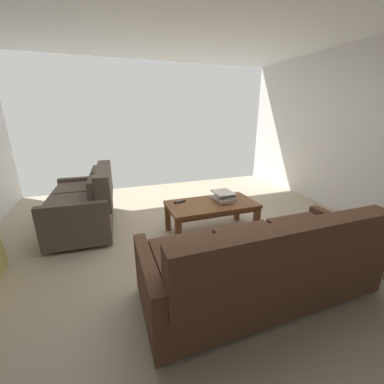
{
  "coord_description": "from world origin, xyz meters",
  "views": [
    {
      "loc": [
        0.98,
        2.54,
        1.59
      ],
      "look_at": [
        0.15,
        0.18,
        0.77
      ],
      "focal_mm": 22.42,
      "sensor_mm": 36.0,
      "label": 1
    }
  ],
  "objects_px": {
    "coffee_table": "(212,208)",
    "tv_remote": "(180,202)",
    "sofa_main": "(264,263)",
    "loveseat_near": "(86,204)",
    "book_stack": "(224,197)"
  },
  "relations": [
    {
      "from": "coffee_table",
      "to": "tv_remote",
      "type": "bearing_deg",
      "value": -22.21
    },
    {
      "from": "sofa_main",
      "to": "coffee_table",
      "type": "relative_size",
      "value": 1.73
    },
    {
      "from": "sofa_main",
      "to": "coffee_table",
      "type": "distance_m",
      "value": 1.31
    },
    {
      "from": "loveseat_near",
      "to": "coffee_table",
      "type": "bearing_deg",
      "value": 155.62
    },
    {
      "from": "sofa_main",
      "to": "book_stack",
      "type": "bearing_deg",
      "value": -101.45
    },
    {
      "from": "sofa_main",
      "to": "loveseat_near",
      "type": "bearing_deg",
      "value": -53.07
    },
    {
      "from": "tv_remote",
      "to": "loveseat_near",
      "type": "bearing_deg",
      "value": -25.09
    },
    {
      "from": "book_stack",
      "to": "tv_remote",
      "type": "distance_m",
      "value": 0.6
    },
    {
      "from": "loveseat_near",
      "to": "coffee_table",
      "type": "distance_m",
      "value": 1.77
    },
    {
      "from": "sofa_main",
      "to": "loveseat_near",
      "type": "distance_m",
      "value": 2.55
    },
    {
      "from": "coffee_table",
      "to": "sofa_main",
      "type": "bearing_deg",
      "value": 86.22
    },
    {
      "from": "book_stack",
      "to": "tv_remote",
      "type": "height_order",
      "value": "book_stack"
    },
    {
      "from": "sofa_main",
      "to": "tv_remote",
      "type": "xyz_separation_m",
      "value": [
        0.32,
        -1.47,
        0.09
      ]
    },
    {
      "from": "sofa_main",
      "to": "coffee_table",
      "type": "xyz_separation_m",
      "value": [
        -0.09,
        -1.3,
        0.01
      ]
    },
    {
      "from": "book_stack",
      "to": "tv_remote",
      "type": "xyz_separation_m",
      "value": [
        0.58,
        -0.15,
        -0.06
      ]
    }
  ]
}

